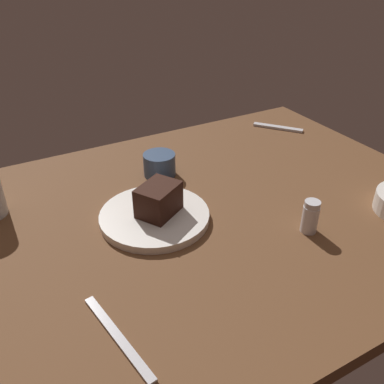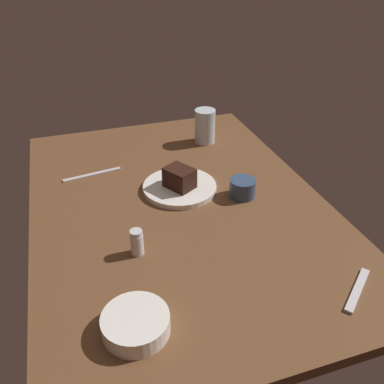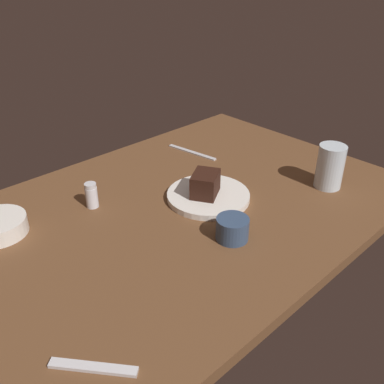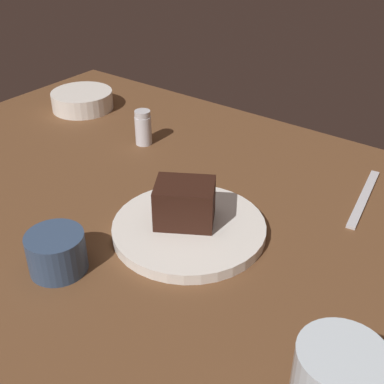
{
  "view_description": "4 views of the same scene",
  "coord_description": "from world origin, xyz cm",
  "px_view_note": "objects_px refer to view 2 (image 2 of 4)",
  "views": [
    {
      "loc": [
        -34.94,
        -64.11,
        53.85
      ],
      "look_at": [
        1.19,
        0.86,
        8.13
      ],
      "focal_mm": 39.46,
      "sensor_mm": 36.0,
      "label": 1
    },
    {
      "loc": [
        96.88,
        -27.52,
        70.92
      ],
      "look_at": [
        -0.79,
        4.36,
        5.38
      ],
      "focal_mm": 38.51,
      "sensor_mm": 36.0,
      "label": 2
    },
    {
      "loc": [
        67.0,
        73.17,
        63.84
      ],
      "look_at": [
        -1.0,
        2.02,
        7.26
      ],
      "focal_mm": 40.43,
      "sensor_mm": 36.0,
      "label": 3
    },
    {
      "loc": [
        -43.29,
        50.15,
        47.76
      ],
      "look_at": [
        -4.38,
        -1.73,
        7.24
      ],
      "focal_mm": 46.95,
      "sensor_mm": 36.0,
      "label": 4
    }
  ],
  "objects_px": {
    "water_glass": "(205,126)",
    "dessert_spoon": "(357,290)",
    "salt_shaker": "(137,242)",
    "coffee_cup": "(242,188)",
    "butter_knife": "(92,175)",
    "side_bowl": "(136,324)",
    "chocolate_cake_slice": "(180,178)",
    "dessert_plate": "(180,187)"
  },
  "relations": [
    {
      "from": "dessert_plate",
      "to": "side_bowl",
      "type": "height_order",
      "value": "side_bowl"
    },
    {
      "from": "butter_knife",
      "to": "side_bowl",
      "type": "bearing_deg",
      "value": 82.3
    },
    {
      "from": "chocolate_cake_slice",
      "to": "water_glass",
      "type": "height_order",
      "value": "water_glass"
    },
    {
      "from": "coffee_cup",
      "to": "water_glass",
      "type": "bearing_deg",
      "value": 177.23
    },
    {
      "from": "chocolate_cake_slice",
      "to": "coffee_cup",
      "type": "distance_m",
      "value": 0.19
    },
    {
      "from": "chocolate_cake_slice",
      "to": "dessert_spoon",
      "type": "xyz_separation_m",
      "value": [
        0.52,
        0.26,
        -0.04
      ]
    },
    {
      "from": "salt_shaker",
      "to": "dessert_spoon",
      "type": "xyz_separation_m",
      "value": [
        0.28,
        0.44,
        -0.03
      ]
    },
    {
      "from": "water_glass",
      "to": "dessert_spoon",
      "type": "distance_m",
      "value": 0.83
    },
    {
      "from": "water_glass",
      "to": "dessert_spoon",
      "type": "bearing_deg",
      "value": 4.58
    },
    {
      "from": "dessert_plate",
      "to": "salt_shaker",
      "type": "bearing_deg",
      "value": -36.14
    },
    {
      "from": "coffee_cup",
      "to": "butter_knife",
      "type": "bearing_deg",
      "value": -122.56
    },
    {
      "from": "salt_shaker",
      "to": "coffee_cup",
      "type": "xyz_separation_m",
      "value": [
        -0.16,
        0.35,
        -0.01
      ]
    },
    {
      "from": "dessert_plate",
      "to": "dessert_spoon",
      "type": "distance_m",
      "value": 0.59
    },
    {
      "from": "water_glass",
      "to": "coffee_cup",
      "type": "relative_size",
      "value": 1.62
    },
    {
      "from": "side_bowl",
      "to": "butter_knife",
      "type": "height_order",
      "value": "side_bowl"
    },
    {
      "from": "side_bowl",
      "to": "dessert_plate",
      "type": "bearing_deg",
      "value": 154.06
    },
    {
      "from": "dessert_plate",
      "to": "side_bowl",
      "type": "bearing_deg",
      "value": -25.94
    },
    {
      "from": "side_bowl",
      "to": "butter_knife",
      "type": "xyz_separation_m",
      "value": [
        -0.66,
        -0.01,
        -0.02
      ]
    },
    {
      "from": "coffee_cup",
      "to": "butter_knife",
      "type": "height_order",
      "value": "coffee_cup"
    },
    {
      "from": "salt_shaker",
      "to": "side_bowl",
      "type": "distance_m",
      "value": 0.24
    },
    {
      "from": "coffee_cup",
      "to": "dessert_spoon",
      "type": "bearing_deg",
      "value": 11.02
    },
    {
      "from": "water_glass",
      "to": "side_bowl",
      "type": "relative_size",
      "value": 0.92
    },
    {
      "from": "salt_shaker",
      "to": "dessert_spoon",
      "type": "height_order",
      "value": "salt_shaker"
    },
    {
      "from": "water_glass",
      "to": "butter_knife",
      "type": "xyz_separation_m",
      "value": [
        0.12,
        -0.44,
        -0.06
      ]
    },
    {
      "from": "side_bowl",
      "to": "butter_knife",
      "type": "distance_m",
      "value": 0.66
    },
    {
      "from": "salt_shaker",
      "to": "dessert_plate",
      "type": "bearing_deg",
      "value": 143.86
    },
    {
      "from": "chocolate_cake_slice",
      "to": "dessert_spoon",
      "type": "height_order",
      "value": "chocolate_cake_slice"
    },
    {
      "from": "dessert_plate",
      "to": "butter_knife",
      "type": "distance_m",
      "value": 0.3
    },
    {
      "from": "salt_shaker",
      "to": "water_glass",
      "type": "distance_m",
      "value": 0.67
    },
    {
      "from": "side_bowl",
      "to": "coffee_cup",
      "type": "bearing_deg",
      "value": 134.06
    },
    {
      "from": "dessert_spoon",
      "to": "water_glass",
      "type": "bearing_deg",
      "value": 55.58
    },
    {
      "from": "dessert_plate",
      "to": "coffee_cup",
      "type": "height_order",
      "value": "coffee_cup"
    },
    {
      "from": "dessert_plate",
      "to": "water_glass",
      "type": "xyz_separation_m",
      "value": [
        -0.3,
        0.19,
        0.05
      ]
    },
    {
      "from": "chocolate_cake_slice",
      "to": "water_glass",
      "type": "bearing_deg",
      "value": 148.25
    },
    {
      "from": "chocolate_cake_slice",
      "to": "butter_knife",
      "type": "relative_size",
      "value": 0.45
    },
    {
      "from": "dessert_plate",
      "to": "coffee_cup",
      "type": "relative_size",
      "value": 2.91
    },
    {
      "from": "dessert_plate",
      "to": "butter_knife",
      "type": "xyz_separation_m",
      "value": [
        -0.17,
        -0.25,
        -0.01
      ]
    },
    {
      "from": "dessert_plate",
      "to": "chocolate_cake_slice",
      "type": "bearing_deg",
      "value": -15.77
    },
    {
      "from": "salt_shaker",
      "to": "water_glass",
      "type": "relative_size",
      "value": 0.55
    },
    {
      "from": "water_glass",
      "to": "dessert_spoon",
      "type": "xyz_separation_m",
      "value": [
        0.83,
        0.07,
        -0.06
      ]
    },
    {
      "from": "water_glass",
      "to": "side_bowl",
      "type": "xyz_separation_m",
      "value": [
        0.78,
        -0.42,
        -0.04
      ]
    },
    {
      "from": "chocolate_cake_slice",
      "to": "salt_shaker",
      "type": "distance_m",
      "value": 0.3
    }
  ]
}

